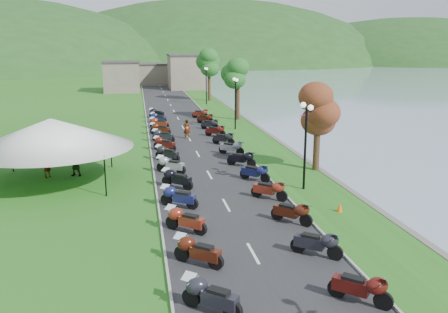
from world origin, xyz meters
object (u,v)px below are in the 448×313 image
vendor_tent_main (53,151)px  pedestrian_a (48,177)px  pedestrian_b (67,145)px  pedestrian_c (35,168)px

vendor_tent_main → pedestrian_a: bearing=116.9°
pedestrian_b → vendor_tent_main: bearing=99.5°
pedestrian_a → pedestrian_b: pedestrian_b is taller
pedestrian_a → pedestrian_c: 2.92m
pedestrian_c → vendor_tent_main: bearing=-2.3°
pedestrian_a → pedestrian_c: pedestrian_c is taller
vendor_tent_main → pedestrian_c: size_ratio=3.63×
pedestrian_a → pedestrian_c: size_ratio=0.91×
pedestrian_c → pedestrian_a: bearing=-2.4°
pedestrian_c → pedestrian_b: bearing=142.7°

